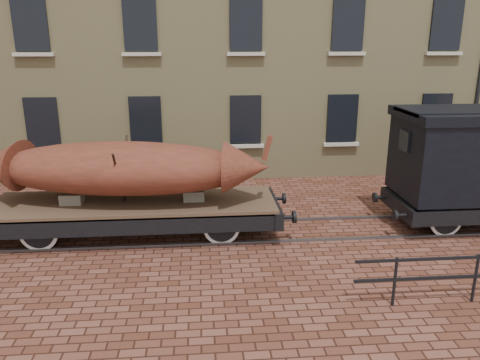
{
  "coord_description": "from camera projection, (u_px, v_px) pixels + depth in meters",
  "views": [
    {
      "loc": [
        -0.6,
        -11.45,
        4.89
      ],
      "look_at": [
        0.42,
        0.5,
        1.3
      ],
      "focal_mm": 35.0,
      "sensor_mm": 36.0,
      "label": 1
    }
  ],
  "objects": [
    {
      "name": "ground",
      "position": [
        226.0,
        233.0,
        12.38
      ],
      "size": [
        90.0,
        90.0,
        0.0
      ],
      "primitive_type": "plane",
      "color": "#50281B"
    },
    {
      "name": "rail_track",
      "position": [
        226.0,
        232.0,
        12.37
      ],
      "size": [
        30.0,
        1.52,
        0.06
      ],
      "color": "#59595E",
      "rests_on": "ground"
    },
    {
      "name": "flatcar_wagon",
      "position": [
        134.0,
        208.0,
        11.97
      ],
      "size": [
        8.1,
        2.2,
        1.22
      ],
      "color": "#403226",
      "rests_on": "ground"
    },
    {
      "name": "iron_boat",
      "position": [
        122.0,
        168.0,
        11.64
      ],
      "size": [
        7.45,
        2.77,
        1.75
      ],
      "color": "brown",
      "rests_on": "flatcar_wagon"
    }
  ]
}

